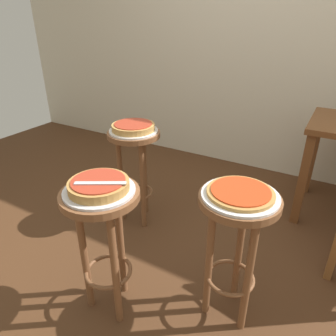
{
  "coord_description": "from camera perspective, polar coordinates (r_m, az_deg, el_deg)",
  "views": [
    {
      "loc": [
        0.68,
        -1.32,
        1.4
      ],
      "look_at": [
        -0.1,
        0.02,
        0.63
      ],
      "focal_mm": 32.9,
      "sensor_mm": 36.0,
      "label": 1
    }
  ],
  "objects": [
    {
      "name": "ground_plane",
      "position": [
        2.04,
        2.21,
        -17.0
      ],
      "size": [
        6.0,
        6.0,
        0.0
      ],
      "primitive_type": "plane",
      "color": "#4C2D19"
    },
    {
      "name": "pizza_middle",
      "position": [
        1.35,
        13.29,
        -4.41
      ],
      "size": [
        0.29,
        0.29,
        0.02
      ],
      "color": "#B78442",
      "rests_on": "serving_plate_middle"
    },
    {
      "name": "serving_plate_foreground",
      "position": [
        1.39,
        -12.6,
        -4.1
      ],
      "size": [
        0.32,
        0.32,
        0.01
      ],
      "primitive_type": "cylinder",
      "color": "silver",
      "rests_on": "stool_foreground"
    },
    {
      "name": "back_wall",
      "position": [
        3.05,
        19.34,
        26.97
      ],
      "size": [
        6.0,
        0.1,
        3.0
      ],
      "primitive_type": "cube",
      "color": "beige",
      "rests_on": "ground_plane"
    },
    {
      "name": "stool_middle",
      "position": [
        1.47,
        12.42,
        -11.61
      ],
      "size": [
        0.36,
        0.36,
        0.7
      ],
      "color": "brown",
      "rests_on": "ground_plane"
    },
    {
      "name": "stool_leftside",
      "position": [
        2.16,
        -6.15,
        1.92
      ],
      "size": [
        0.36,
        0.36,
        0.7
      ],
      "color": "brown",
      "rests_on": "ground_plane"
    },
    {
      "name": "pizza_foreground",
      "position": [
        1.38,
        -12.72,
        -3.08
      ],
      "size": [
        0.27,
        0.27,
        0.05
      ],
      "color": "#B78442",
      "rests_on": "serving_plate_foreground"
    },
    {
      "name": "stool_foreground",
      "position": [
        1.5,
        -11.86,
        -10.64
      ],
      "size": [
        0.36,
        0.36,
        0.7
      ],
      "color": "brown",
      "rests_on": "ground_plane"
    },
    {
      "name": "serving_plate_leftside",
      "position": [
        2.09,
        -6.41,
        6.86
      ],
      "size": [
        0.33,
        0.33,
        0.01
      ],
      "primitive_type": "cylinder",
      "color": "silver",
      "rests_on": "stool_leftside"
    },
    {
      "name": "pizza_server_knife",
      "position": [
        1.33,
        -12.43,
        -2.77
      ],
      "size": [
        0.2,
        0.13,
        0.01
      ],
      "primitive_type": "cube",
      "rotation": [
        0.0,
        0.0,
        0.53
      ],
      "color": "silver",
      "rests_on": "pizza_foreground"
    },
    {
      "name": "serving_plate_middle",
      "position": [
        1.36,
        13.22,
        -4.99
      ],
      "size": [
        0.34,
        0.34,
        0.01
      ],
      "primitive_type": "cylinder",
      "color": "silver",
      "rests_on": "stool_middle"
    },
    {
      "name": "pizza_leftside",
      "position": [
        2.08,
        -6.45,
        7.6
      ],
      "size": [
        0.29,
        0.29,
        0.05
      ],
      "color": "tan",
      "rests_on": "serving_plate_leftside"
    }
  ]
}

